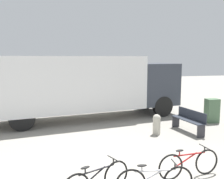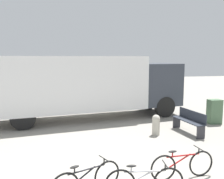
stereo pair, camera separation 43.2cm
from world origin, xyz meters
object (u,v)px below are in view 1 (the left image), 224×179
at_px(delivery_truck, 84,84).
at_px(utility_box, 212,111).
at_px(bicycle_far, 189,164).
at_px(park_bench, 189,120).
at_px(bollard_near_bench, 157,123).

height_order(delivery_truck, utility_box, delivery_truck).
distance_m(delivery_truck, utility_box, 6.10).
height_order(bicycle_far, utility_box, utility_box).
relative_size(delivery_truck, park_bench, 5.68).
xyz_separation_m(bollard_near_bench, utility_box, (3.22, 1.10, 0.12)).
bearing_deg(park_bench, bollard_near_bench, 82.29).
distance_m(park_bench, bicycle_far, 4.04).
bearing_deg(utility_box, bicycle_far, -130.18).
height_order(bicycle_far, bollard_near_bench, bollard_near_bench).
relative_size(delivery_truck, utility_box, 8.83).
bearing_deg(bicycle_far, delivery_truck, 101.30).
height_order(park_bench, bollard_near_bench, park_bench).
height_order(bollard_near_bench, utility_box, utility_box).
bearing_deg(delivery_truck, park_bench, -46.85).
xyz_separation_m(delivery_truck, bollard_near_bench, (2.43, -3.08, -1.29)).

